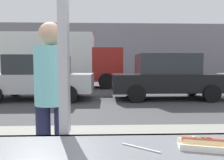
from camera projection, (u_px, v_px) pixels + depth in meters
The scene contains 8 objects.
ground_plane at pixel (101, 95), 9.10m from camera, with size 60.00×60.00×0.00m, color #424244.
building_facade_far at pixel (103, 51), 21.89m from camera, with size 28.00×1.20×5.78m, color gray.
hotdog_tray_near at pixel (206, 144), 0.91m from camera, with size 0.25×0.15×0.05m.
loose_straw at pixel (140, 148), 0.91m from camera, with size 0.01×0.01×0.19m, color white.
parked_car_silver at pixel (39, 77), 7.93m from camera, with size 4.24×1.92×1.73m.
parked_car_black at pixel (167, 77), 8.09m from camera, with size 4.42×1.91×1.79m.
box_truck at pixel (61, 59), 12.21m from camera, with size 6.96×2.44×3.20m.
pedestrian at pixel (52, 95), 1.96m from camera, with size 0.32×0.32×1.63m.
Camera 1 is at (0.23, -1.04, 1.35)m, focal length 32.30 mm.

